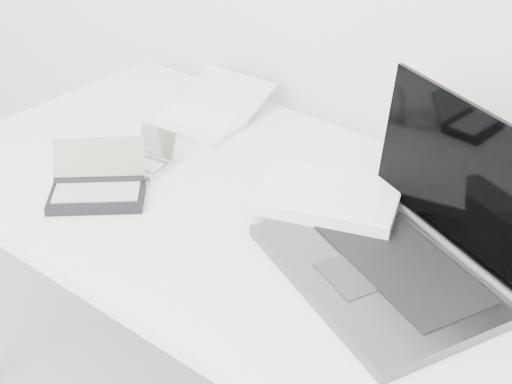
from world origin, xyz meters
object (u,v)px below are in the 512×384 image
Objects in this scene: desk at (279,232)px; laptop_large at (384,231)px; palmtop_charcoal at (98,187)px; netbook_open_white at (205,114)px.

desk is 2.61× the size of laptop_large.
palmtop_charcoal is (-0.34, -0.18, 0.07)m from desk.
laptop_large reaches higher than netbook_open_white.
netbook_open_white is 0.41m from palmtop_charcoal.
laptop_large reaches higher than desk.
desk is 5.41× the size of netbook_open_white.
netbook_open_white is (-0.40, 0.22, 0.06)m from desk.
laptop_large is 0.66m from netbook_open_white.
desk is at bearing -151.89° from laptop_large.
netbook_open_white is at bearing 151.51° from desk.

